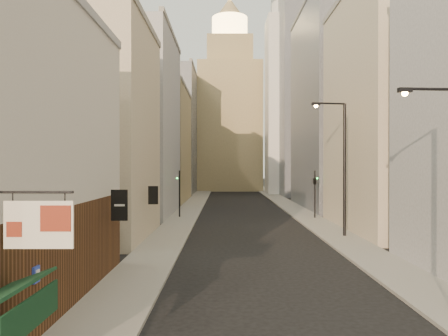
# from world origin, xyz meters

# --- Properties ---
(sidewalk_left) EXTENTS (3.00, 140.00, 0.15)m
(sidewalk_left) POSITION_xyz_m (-6.50, 55.00, 0.07)
(sidewalk_left) COLOR gray
(sidewalk_left) RESTS_ON ground
(sidewalk_right) EXTENTS (3.00, 140.00, 0.15)m
(sidewalk_right) POSITION_xyz_m (6.50, 55.00, 0.07)
(sidewalk_right) COLOR gray
(sidewalk_right) RESTS_ON ground
(left_bldg_beige) EXTENTS (8.00, 12.00, 16.00)m
(left_bldg_beige) POSITION_xyz_m (-12.00, 26.00, 8.00)
(left_bldg_beige) COLOR tan
(left_bldg_beige) RESTS_ON ground
(left_bldg_grey) EXTENTS (8.00, 16.00, 20.00)m
(left_bldg_grey) POSITION_xyz_m (-12.00, 42.00, 10.00)
(left_bldg_grey) COLOR gray
(left_bldg_grey) RESTS_ON ground
(left_bldg_tan) EXTENTS (8.00, 18.00, 17.00)m
(left_bldg_tan) POSITION_xyz_m (-12.00, 60.00, 8.50)
(left_bldg_tan) COLOR #8E7D56
(left_bldg_tan) RESTS_ON ground
(left_bldg_wingrid) EXTENTS (8.00, 20.00, 24.00)m
(left_bldg_wingrid) POSITION_xyz_m (-12.00, 80.00, 12.00)
(left_bldg_wingrid) COLOR gray
(left_bldg_wingrid) RESTS_ON ground
(right_bldg_beige) EXTENTS (8.00, 16.00, 20.00)m
(right_bldg_beige) POSITION_xyz_m (12.00, 30.00, 10.00)
(right_bldg_beige) COLOR tan
(right_bldg_beige) RESTS_ON ground
(right_bldg_wingrid) EXTENTS (8.00, 20.00, 26.00)m
(right_bldg_wingrid) POSITION_xyz_m (12.00, 50.00, 13.00)
(right_bldg_wingrid) COLOR gray
(right_bldg_wingrid) RESTS_ON ground
(highrise) EXTENTS (21.00, 23.00, 51.20)m
(highrise) POSITION_xyz_m (18.00, 78.00, 25.66)
(highrise) COLOR gray
(highrise) RESTS_ON ground
(clock_tower) EXTENTS (14.00, 14.00, 44.90)m
(clock_tower) POSITION_xyz_m (-1.00, 92.00, 17.63)
(clock_tower) COLOR #8E7D56
(clock_tower) RESTS_ON ground
(white_tower) EXTENTS (8.00, 8.00, 41.50)m
(white_tower) POSITION_xyz_m (10.00, 78.00, 18.61)
(white_tower) COLOR silver
(white_tower) RESTS_ON ground
(streetlamp_near) EXTENTS (2.21, 0.35, 8.42)m
(streetlamp_near) POSITION_xyz_m (6.10, 9.30, 4.81)
(streetlamp_near) COLOR black
(streetlamp_near) RESTS_ON ground
(streetlamp_mid) EXTENTS (2.70, 0.57, 10.30)m
(streetlamp_mid) POSITION_xyz_m (6.70, 26.28, 5.89)
(streetlamp_mid) COLOR black
(streetlamp_mid) RESTS_ON ground
(traffic_light_left) EXTENTS (0.52, 0.38, 5.00)m
(traffic_light_left) POSITION_xyz_m (-6.91, 38.49, 3.42)
(traffic_light_left) COLOR black
(traffic_light_left) RESTS_ON ground
(traffic_light_right) EXTENTS (0.75, 0.75, 5.00)m
(traffic_light_right) POSITION_xyz_m (7.08, 37.81, 3.82)
(traffic_light_right) COLOR black
(traffic_light_right) RESTS_ON ground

